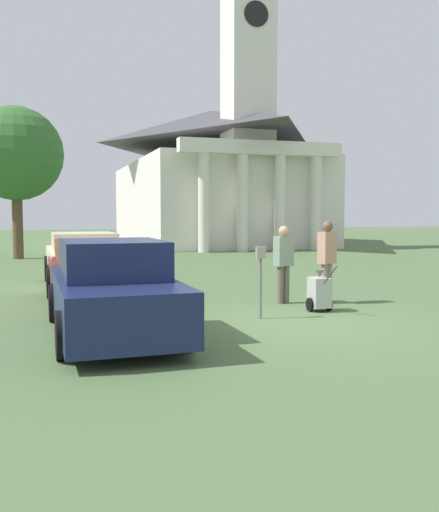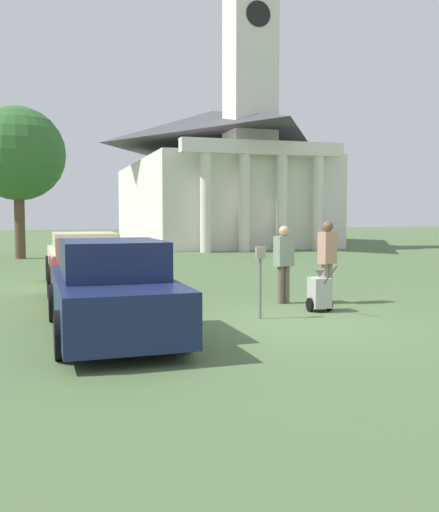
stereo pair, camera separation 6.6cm
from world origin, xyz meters
name	(u,v)px [view 2 (the right image)]	position (x,y,z in m)	size (l,w,h in m)	color
ground_plane	(284,323)	(0.00, 0.00, 0.00)	(120.00, 120.00, 0.00)	#4C663D
parked_car_navy	(111,291)	(-3.09, -0.05, 0.71)	(1.96, 4.70, 1.55)	#19234C
parked_car_maroon	(96,275)	(-3.09, 2.85, 0.67)	(1.99, 4.95, 1.42)	maroon
parked_car_cream	(85,261)	(-3.09, 6.43, 0.69)	(2.04, 4.81, 1.45)	beige
parking_meter	(260,269)	(-0.26, 0.54, 0.95)	(0.18, 0.09, 1.36)	slate
person_worker	(284,259)	(0.89, 2.09, 0.97)	(0.47, 0.34, 1.70)	#665B4C
person_supervisor	(327,256)	(1.79, 1.79, 1.04)	(0.47, 0.38, 1.81)	gray
equipment_cart	(320,292)	(1.17, 0.94, 0.39)	(0.48, 0.99, 1.00)	#B2B2AD
church	(214,172)	(6.70, 26.98, 4.69)	(10.53, 18.65, 19.81)	silver
shade_tree	(18,154)	(-5.14, 16.73, 4.49)	(4.01, 4.01, 6.52)	brown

